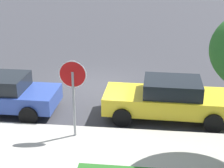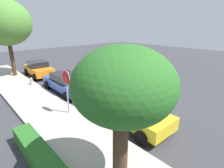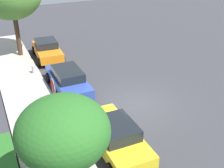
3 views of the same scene
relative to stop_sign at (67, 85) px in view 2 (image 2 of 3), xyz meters
The scene contains 9 objects.
ground_plane 4.91m from the stop_sign, 89.38° to the right, with size 60.00×60.00×0.00m, color #38383D.
sidewalk_curb 1.87m from the stop_sign, 86.39° to the left, with size 32.00×2.77×0.14m, color #B2ADA3.
stop_sign is the anchor object (origin of this frame).
parked_car_yellow 3.59m from the stop_sign, 147.72° to the right, with size 4.39×2.01×1.42m.
parked_car_blue 3.84m from the stop_sign, 26.80° to the right, with size 4.62×1.96×1.39m.
parked_car_orange 9.28m from the stop_sign, 11.34° to the right, with size 4.16×2.12×1.44m.
street_tree_mid_block 10.94m from the stop_sign, ahead, with size 4.58×4.58×7.02m.
street_tree_far 5.31m from the stop_sign, 169.53° to the left, with size 2.82×2.82×4.31m.
fire_hydrant 6.58m from the stop_sign, ahead, with size 0.30×0.22×0.72m.
Camera 2 is at (-8.09, 8.67, 4.74)m, focal length 28.00 mm.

